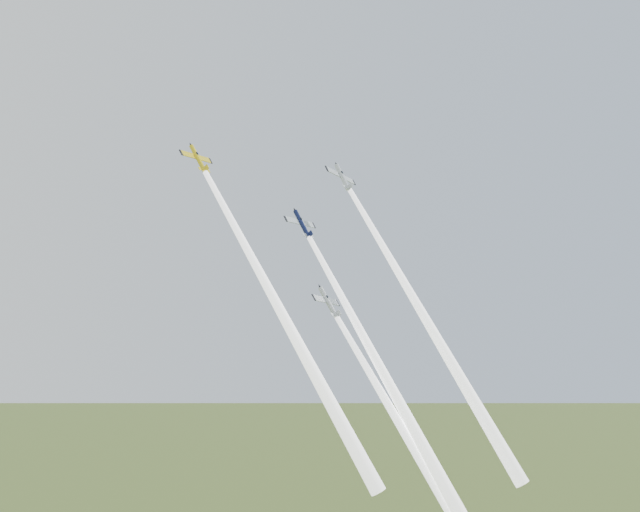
# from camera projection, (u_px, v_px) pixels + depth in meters

# --- Properties ---
(plane_yellow) EXTENTS (8.53, 6.97, 6.94)m
(plane_yellow) POSITION_uv_depth(u_px,v_px,m) (198.00, 158.00, 137.91)
(plane_yellow) COLOR yellow
(smoke_trail_yellow) EXTENTS (11.34, 35.42, 50.95)m
(smoke_trail_yellow) POSITION_uv_depth(u_px,v_px,m) (283.00, 316.00, 124.12)
(smoke_trail_yellow) COLOR white
(plane_navy) EXTENTS (8.48, 6.76, 7.63)m
(plane_navy) POSITION_uv_depth(u_px,v_px,m) (302.00, 224.00, 146.75)
(plane_navy) COLOR #0E153D
(smoke_trail_navy) EXTENTS (7.71, 34.56, 48.95)m
(smoke_trail_navy) POSITION_uv_depth(u_px,v_px,m) (383.00, 372.00, 132.07)
(smoke_trail_navy) COLOR white
(plane_silver_right) EXTENTS (9.08, 7.01, 9.02)m
(plane_silver_right) POSITION_uv_depth(u_px,v_px,m) (342.00, 177.00, 153.10)
(plane_silver_right) COLOR silver
(smoke_trail_silver_right) EXTENTS (7.15, 36.55, 51.77)m
(smoke_trail_silver_right) POSITION_uv_depth(u_px,v_px,m) (427.00, 322.00, 137.30)
(smoke_trail_silver_right) COLOR white
(plane_silver_low) EXTENTS (8.59, 7.56, 7.77)m
(plane_silver_low) POSITION_uv_depth(u_px,v_px,m) (328.00, 302.00, 137.97)
(plane_silver_low) COLOR #B4BBC3
(smoke_trail_silver_low) EXTENTS (11.40, 31.94, 46.01)m
(smoke_trail_silver_low) POSITION_uv_depth(u_px,v_px,m) (420.00, 458.00, 125.84)
(smoke_trail_silver_low) COLOR white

